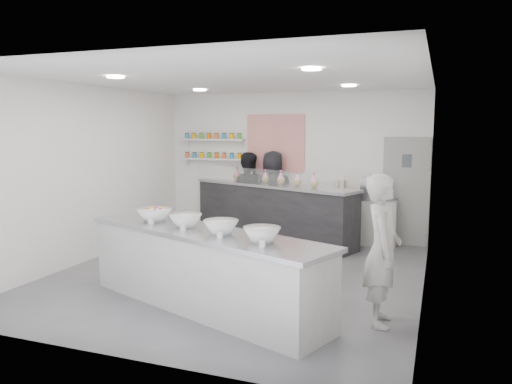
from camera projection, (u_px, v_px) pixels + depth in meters
floor at (237, 275)px, 7.77m from camera, size 6.00×6.00×0.00m
ceiling at (236, 79)px, 7.38m from camera, size 6.00×6.00×0.00m
back_wall at (292, 165)px, 10.37m from camera, size 5.50×0.00×5.50m
left_wall at (88, 174)px, 8.52m from camera, size 0.00×6.00×6.00m
right_wall at (427, 187)px, 6.63m from camera, size 0.00×6.00×6.00m
back_door at (406, 192)px, 9.61m from camera, size 0.88×0.04×2.10m
pattern_panel at (275, 143)px, 10.41m from camera, size 1.25×0.03×1.20m
jar_shelf_lower at (213, 159)px, 10.86m from camera, size 1.45×0.22×0.04m
jar_shelf_upper at (213, 140)px, 10.81m from camera, size 1.45×0.22×0.04m
preserve_jars at (213, 146)px, 10.81m from camera, size 1.45×0.10×0.56m
downlight_0 at (116, 77)px, 6.94m from camera, size 0.24×0.24×0.02m
downlight_1 at (312, 69)px, 5.97m from camera, size 0.24×0.24×0.02m
downlight_2 at (200, 90)px, 9.36m from camera, size 0.24×0.24×0.02m
downlight_3 at (349, 86)px, 8.39m from camera, size 0.24×0.24×0.02m
prep_counter at (203, 269)px, 6.31m from camera, size 3.74×2.08×1.00m
back_bar at (273, 212)px, 10.12m from camera, size 3.72×1.97×1.15m
sneeze_guard at (263, 177)px, 9.78m from camera, size 3.43×1.33×0.31m
espresso_ledge at (364, 221)px, 9.76m from camera, size 1.24×0.39×0.92m
espresso_machine at (375, 188)px, 9.61m from camera, size 0.52×0.36×0.40m
cup_stacks at (340, 189)px, 9.85m from camera, size 0.24×0.24×0.32m
prep_bowls at (203, 224)px, 6.24m from camera, size 2.41×1.34×0.17m
label_cards at (198, 237)px, 5.71m from camera, size 2.01×0.04×0.07m
cookie_bags at (273, 177)px, 10.02m from camera, size 2.08×0.92×0.28m
woman_prep at (382, 250)px, 5.75m from camera, size 0.50×0.69×1.76m
staff_left at (247, 194)px, 10.54m from camera, size 1.03×0.91×1.77m
staff_right at (273, 194)px, 10.33m from camera, size 1.03×0.85×1.81m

